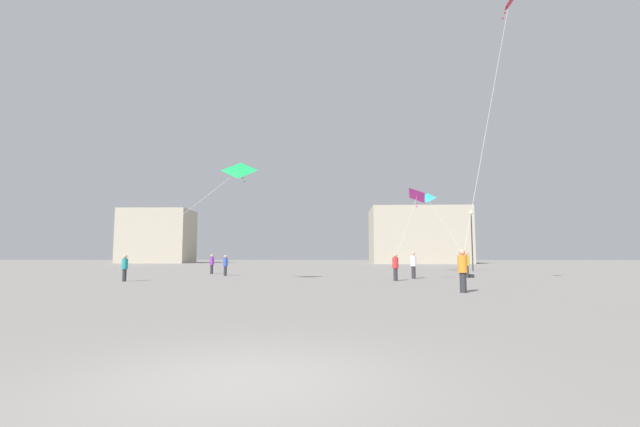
# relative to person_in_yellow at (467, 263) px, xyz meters

# --- Properties ---
(ground_plane) EXTENTS (300.00, 300.00, 0.00)m
(ground_plane) POSITION_rel_person_in_yellow_xyz_m (-10.11, -25.30, -1.00)
(ground_plane) COLOR gray
(person_in_yellow) EXTENTS (0.40, 0.40, 1.82)m
(person_in_yellow) POSITION_rel_person_in_yellow_xyz_m (0.00, 0.00, 0.00)
(person_in_yellow) COLOR #2D2D33
(person_in_yellow) RESTS_ON ground_plane
(person_in_red) EXTENTS (0.37, 0.37, 1.68)m
(person_in_red) POSITION_rel_person_in_yellow_xyz_m (-5.45, -3.98, -0.08)
(person_in_red) COLOR #2D2D33
(person_in_red) RESTS_ON ground_plane
(person_in_blue) EXTENTS (0.34, 0.34, 1.58)m
(person_in_blue) POSITION_rel_person_in_yellow_xyz_m (-17.59, 2.04, -0.13)
(person_in_blue) COLOR #2D2D33
(person_in_blue) RESTS_ON ground_plane
(person_in_purple) EXTENTS (0.36, 0.36, 1.65)m
(person_in_purple) POSITION_rel_person_in_yellow_xyz_m (-19.67, 5.49, -0.09)
(person_in_purple) COLOR #2D2D33
(person_in_purple) RESTS_ON ground_plane
(person_in_teal) EXTENTS (0.35, 0.35, 1.60)m
(person_in_teal) POSITION_rel_person_in_yellow_xyz_m (-21.74, -5.29, -0.12)
(person_in_teal) COLOR #2D2D33
(person_in_teal) RESTS_ON ground_plane
(person_in_white) EXTENTS (0.39, 0.39, 1.80)m
(person_in_white) POSITION_rel_person_in_yellow_xyz_m (-3.91, -1.34, -0.01)
(person_in_white) COLOR #2D2D33
(person_in_white) RESTS_ON ground_plane
(person_in_orange) EXTENTS (0.40, 0.40, 1.82)m
(person_in_orange) POSITION_rel_person_in_yellow_xyz_m (-3.74, -12.37, -0.00)
(person_in_orange) COLOR #2D2D33
(person_in_orange) RESTS_ON ground_plane
(kite_emerald_delta) EXTENTS (7.64, 0.78, 5.83)m
(kite_emerald_delta) POSITION_rel_person_in_yellow_xyz_m (-14.99, -5.26, 5.62)
(kite_emerald_delta) COLOR green
(kite_magenta_delta) EXTENTS (2.05, 1.69, 4.34)m
(kite_magenta_delta) POSITION_rel_person_in_yellow_xyz_m (-4.00, -3.83, 4.25)
(kite_magenta_delta) COLOR #D12899
(kite_crimson_diamond) EXTENTS (3.88, 3.14, 13.33)m
(kite_crimson_diamond) POSITION_rel_person_in_yellow_xyz_m (-0.35, -9.75, 12.95)
(kite_crimson_diamond) COLOR red
(kite_cyan_delta) EXTENTS (1.36, 11.45, 6.16)m
(kite_cyan_delta) POSITION_rel_person_in_yellow_xyz_m (-0.38, 10.73, 5.95)
(kite_cyan_delta) COLOR #1EB2C6
(building_left_hall) EXTENTS (14.13, 10.20, 11.16)m
(building_left_hall) POSITION_rel_person_in_yellow_xyz_m (-47.11, 58.37, 4.58)
(building_left_hall) COLOR #B2A893
(building_left_hall) RESTS_ON ground_plane
(building_centre_hall) EXTENTS (18.71, 13.59, 11.02)m
(building_centre_hall) POSITION_rel_person_in_yellow_xyz_m (6.89, 56.84, 4.51)
(building_centre_hall) COLOR #B2A893
(building_centre_hall) RESTS_ON ground_plane
(lamppost_east) EXTENTS (0.36, 0.36, 6.00)m
(lamppost_east) POSITION_rel_person_in_yellow_xyz_m (4.34, 12.89, 2.92)
(lamppost_east) COLOR #2D2D30
(lamppost_east) RESTS_ON ground_plane
(handbag_beside_flyer) EXTENTS (0.35, 0.27, 0.24)m
(handbag_beside_flyer) POSITION_rel_person_in_yellow_xyz_m (0.35, 0.10, -0.88)
(handbag_beside_flyer) COLOR black
(handbag_beside_flyer) RESTS_ON ground_plane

